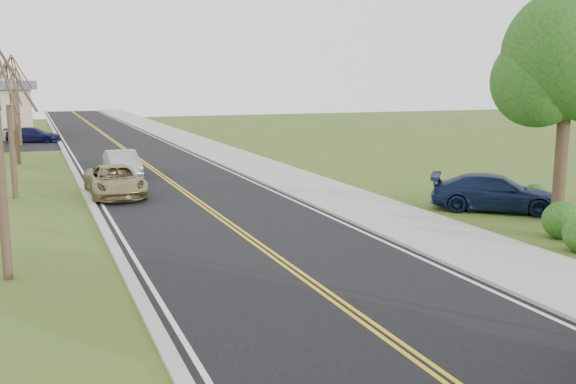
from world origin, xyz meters
TOP-DOWN VIEW (x-y plane):
  - road at (0.00, 40.00)m, footprint 8.00×120.00m
  - curb_right at (4.15, 40.00)m, footprint 0.30×120.00m
  - sidewalk_right at (5.90, 40.00)m, footprint 3.20×120.00m
  - curb_left at (-4.15, 40.00)m, footprint 0.30×120.00m
  - leafy_tree at (11.00, 10.01)m, footprint 4.83×4.50m
  - bare_tree_a at (-7.00, 10.00)m, footprint 1.93×2.26m
  - bare_tree_b at (-7.00, 22.00)m, footprint 1.83×2.14m
  - bare_tree_c at (-7.00, 34.00)m, footprint 2.04×2.39m
  - bare_tree_d at (-7.00, 46.00)m, footprint 1.88×2.20m
  - suv_champagne at (-3.00, 20.94)m, footprint 2.30×4.85m
  - sedan_silver at (-1.98, 26.28)m, footprint 1.53×4.22m
  - pickup_navy at (10.17, 12.32)m, footprint 5.02×4.54m
  - lot_car_navy at (-6.03, 47.84)m, footprint 4.48×2.90m

SIDE VIEW (x-z plane):
  - road at x=0.00m, z-range 0.00..0.01m
  - sidewalk_right at x=5.90m, z-range 0.00..0.10m
  - curb_left at x=-4.15m, z-range 0.00..0.10m
  - curb_right at x=4.15m, z-range 0.00..0.12m
  - lot_car_navy at x=-6.03m, z-range 0.00..1.21m
  - suv_champagne at x=-3.00m, z-range 0.00..1.34m
  - sedan_silver at x=-1.98m, z-range 0.00..1.38m
  - pickup_navy at x=10.17m, z-range 0.00..1.40m
  - bare_tree_b at x=-7.00m, z-range -0.39..5.34m
  - bare_tree_d at x=-7.00m, z-range -0.40..5.50m
  - bare_tree_a at x=-7.00m, z-range -0.41..5.66m
  - bare_tree_c at x=-7.00m, z-range -0.44..5.99m
  - leafy_tree at x=11.00m, z-range 1.44..9.54m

